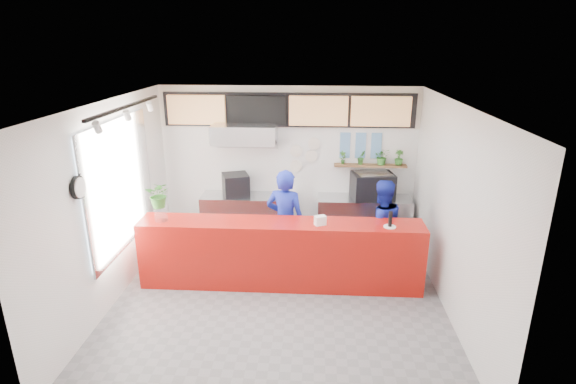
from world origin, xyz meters
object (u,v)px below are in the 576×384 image
at_px(staff_right, 380,227).
at_px(pepper_mill, 390,219).
at_px(panini_oven, 236,185).
at_px(staff_center, 285,221).
at_px(espresso_machine, 372,186).
at_px(service_counter, 281,254).

distance_m(staff_right, pepper_mill, 0.75).
bearing_deg(panini_oven, staff_center, -70.10).
distance_m(espresso_machine, staff_center, 2.07).
distance_m(service_counter, espresso_machine, 2.51).
relative_size(espresso_machine, pepper_mill, 3.24).
xyz_separation_m(service_counter, staff_right, (1.64, 0.53, 0.28)).
distance_m(panini_oven, staff_center, 1.69).
height_order(panini_oven, espresso_machine, espresso_machine).
bearing_deg(staff_center, espresso_machine, -128.00).
relative_size(service_counter, espresso_machine, 5.81).
bearing_deg(service_counter, staff_right, 17.89).
bearing_deg(staff_center, service_counter, 98.40).
height_order(panini_oven, staff_center, staff_center).
bearing_deg(service_counter, staff_center, 85.40).
distance_m(panini_oven, pepper_mill, 3.30).
bearing_deg(pepper_mill, service_counter, 176.73).
distance_m(service_counter, pepper_mill, 1.82).
bearing_deg(espresso_machine, panini_oven, 170.85).
bearing_deg(pepper_mill, panini_oven, 144.94).
relative_size(espresso_machine, staff_center, 0.43).
bearing_deg(espresso_machine, staff_center, -150.15).
relative_size(espresso_machine, staff_right, 0.47).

